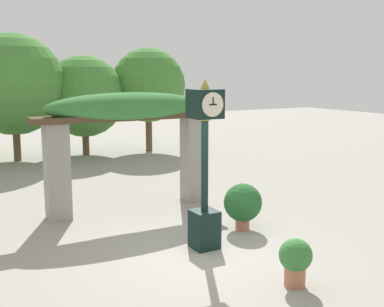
% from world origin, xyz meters
% --- Properties ---
extents(ground_plane, '(60.00, 60.00, 0.00)m').
position_xyz_m(ground_plane, '(0.00, 0.00, 0.00)').
color(ground_plane, gray).
extents(pedestal_clock, '(0.54, 0.59, 3.26)m').
position_xyz_m(pedestal_clock, '(0.24, 0.21, 1.60)').
color(pedestal_clock, black).
rests_on(pedestal_clock, ground).
extents(pergola, '(4.70, 1.12, 2.91)m').
position_xyz_m(pergola, '(0.00, 3.47, 2.18)').
color(pergola, gray).
rests_on(pergola, ground).
extents(potted_plant_near_left, '(0.83, 0.83, 1.02)m').
position_xyz_m(potted_plant_near_left, '(1.53, 0.78, 0.58)').
color(potted_plant_near_left, '#B26B4C').
rests_on(potted_plant_near_left, ground).
extents(potted_plant_near_right, '(0.53, 0.53, 0.78)m').
position_xyz_m(potted_plant_near_right, '(0.64, -1.97, 0.45)').
color(potted_plant_near_right, '#B26B4C').
rests_on(potted_plant_near_right, ground).
extents(tree_line, '(11.57, 3.88, 4.90)m').
position_xyz_m(tree_line, '(-0.13, 11.98, 2.83)').
color(tree_line, brown).
rests_on(tree_line, ground).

